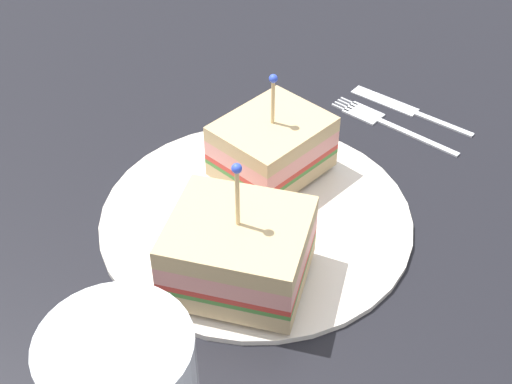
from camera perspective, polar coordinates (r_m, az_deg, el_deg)
name	(u,v)px	position (r cm, az deg, el deg)	size (l,w,h in cm)	color
ground_plane	(256,228)	(58.33, 0.00, -2.94)	(105.97, 105.97, 2.00)	black
plate	(256,215)	(57.31, 0.00, -1.88)	(25.12, 25.12, 0.96)	silver
sandwich_half_front	(272,146)	(59.52, 1.30, 3.68)	(7.98, 9.45, 9.39)	tan
sandwich_half_back	(239,251)	(50.05, -1.40, -4.74)	(12.59, 12.31, 10.46)	tan
fork	(380,120)	(69.31, 9.91, 5.73)	(13.47, 3.29, 0.35)	silver
knife	(404,107)	(71.48, 11.78, 6.65)	(12.93, 3.59, 0.35)	silver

